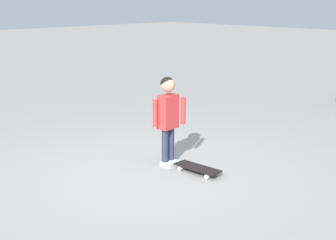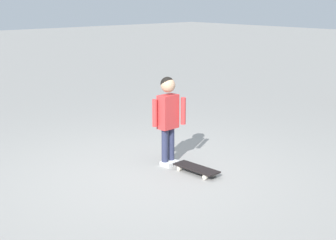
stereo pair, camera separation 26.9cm
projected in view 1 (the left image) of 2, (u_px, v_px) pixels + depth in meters
name	position (u px, v px, depth m)	size (l,w,h in m)	color
ground_plane	(147.00, 177.00, 5.55)	(50.00, 50.00, 0.00)	gray
child_person	(168.00, 111.00, 5.81)	(0.21, 0.38, 1.06)	#2D3351
skateboard	(197.00, 168.00, 5.66)	(0.58, 0.22, 0.07)	black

